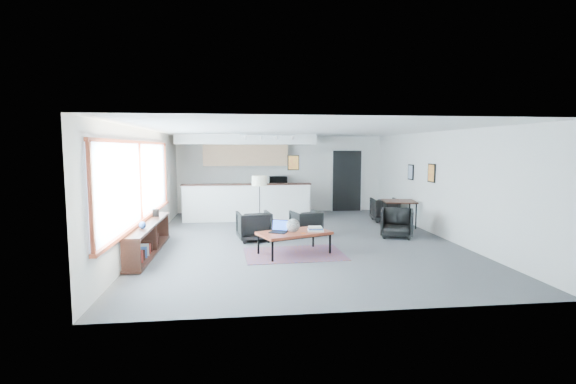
{
  "coord_description": "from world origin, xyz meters",
  "views": [
    {
      "loc": [
        -1.43,
        -9.74,
        2.18
      ],
      "look_at": [
        -0.23,
        0.4,
        1.11
      ],
      "focal_mm": 26.0,
      "sensor_mm": 36.0,
      "label": 1
    }
  ],
  "objects": [
    {
      "name": "armchair_left",
      "position": [
        -1.09,
        0.01,
        0.39
      ],
      "size": [
        0.85,
        0.81,
        0.77
      ],
      "primitive_type": "imported",
      "rotation": [
        0.0,
        0.0,
        3.3
      ],
      "color": "black",
      "rests_on": "floor"
    },
    {
      "name": "ceramic_pot",
      "position": [
        -0.35,
        -1.42,
        0.61
      ],
      "size": [
        0.28,
        0.28,
        0.28
      ],
      "rotation": [
        0.0,
        0.0,
        -0.23
      ],
      "color": "gray",
      "rests_on": "coffee_table"
    },
    {
      "name": "dining_table",
      "position": [
        3.0,
        1.34,
        0.66
      ],
      "size": [
        1.0,
        1.0,
        0.73
      ],
      "rotation": [
        0.0,
        0.0,
        -0.18
      ],
      "color": "#321911",
      "rests_on": "floor"
    },
    {
      "name": "floor_lamp",
      "position": [
        -0.88,
        1.48,
        1.25
      ],
      "size": [
        0.42,
        0.42,
        1.44
      ],
      "rotation": [
        0.0,
        0.0,
        -0.0
      ],
      "color": "black",
      "rests_on": "floor"
    },
    {
      "name": "window",
      "position": [
        -3.46,
        -0.9,
        1.46
      ],
      "size": [
        0.1,
        5.95,
        1.66
      ],
      "color": "#8CBFFF",
      "rests_on": "room"
    },
    {
      "name": "coaster",
      "position": [
        -0.15,
        -1.55,
        0.47
      ],
      "size": [
        0.11,
        0.11,
        0.01
      ],
      "rotation": [
        0.0,
        0.0,
        0.2
      ],
      "color": "#E5590C",
      "rests_on": "coffee_table"
    },
    {
      "name": "kitchenette",
      "position": [
        -1.2,
        3.71,
        1.38
      ],
      "size": [
        4.2,
        1.96,
        2.6
      ],
      "color": "white",
      "rests_on": "floor"
    },
    {
      "name": "dining_chair_far",
      "position": [
        2.9,
        2.21,
        0.33
      ],
      "size": [
        0.69,
        0.65,
        0.65
      ],
      "primitive_type": "imported",
      "rotation": [
        0.0,
        0.0,
        3.05
      ],
      "color": "black",
      "rests_on": "floor"
    },
    {
      "name": "wall_art_lower",
      "position": [
        3.47,
        0.4,
        1.55
      ],
      "size": [
        0.03,
        0.38,
        0.48
      ],
      "color": "black",
      "rests_on": "room"
    },
    {
      "name": "coffee_table",
      "position": [
        -0.31,
        -1.37,
        0.43
      ],
      "size": [
        1.62,
        1.25,
        0.47
      ],
      "rotation": [
        0.0,
        0.0,
        0.37
      ],
      "color": "maroon",
      "rests_on": "floor"
    },
    {
      "name": "room",
      "position": [
        0.0,
        0.0,
        1.3
      ],
      "size": [
        7.02,
        9.02,
        2.62
      ],
      "color": "#4D4D50",
      "rests_on": "ground"
    },
    {
      "name": "wall_art_upper",
      "position": [
        3.47,
        1.7,
        1.5
      ],
      "size": [
        0.03,
        0.34,
        0.44
      ],
      "color": "black",
      "rests_on": "room"
    },
    {
      "name": "kilim_rug",
      "position": [
        -0.31,
        -1.37,
        0.01
      ],
      "size": [
        2.08,
        1.47,
        0.01
      ],
      "rotation": [
        0.0,
        0.0,
        0.04
      ],
      "color": "#593445",
      "rests_on": "floor"
    },
    {
      "name": "track_light",
      "position": [
        -0.59,
        2.2,
        2.53
      ],
      "size": [
        1.6,
        0.07,
        0.15
      ],
      "color": "silver",
      "rests_on": "room"
    },
    {
      "name": "microwave",
      "position": [
        -0.13,
        4.15,
        1.12
      ],
      "size": [
        0.58,
        0.34,
        0.39
      ],
      "primitive_type": "imported",
      "rotation": [
        0.0,
        0.0,
        0.03
      ],
      "color": "black",
      "rests_on": "kitchenette"
    },
    {
      "name": "dining_chair_near",
      "position": [
        2.41,
        -0.04,
        0.33
      ],
      "size": [
        0.82,
        0.8,
        0.66
      ],
      "primitive_type": "imported",
      "rotation": [
        0.0,
        0.0,
        -0.39
      ],
      "color": "black",
      "rests_on": "floor"
    },
    {
      "name": "doorway",
      "position": [
        2.3,
        4.42,
        1.07
      ],
      "size": [
        1.1,
        0.12,
        2.15
      ],
      "color": "black",
      "rests_on": "room"
    },
    {
      "name": "armchair_right",
      "position": [
        0.23,
        0.51,
        0.34
      ],
      "size": [
        0.81,
        0.78,
        0.68
      ],
      "primitive_type": "imported",
      "rotation": [
        0.0,
        0.0,
        3.42
      ],
      "color": "black",
      "rests_on": "floor"
    },
    {
      "name": "console",
      "position": [
        -3.3,
        -1.05,
        0.33
      ],
      "size": [
        0.35,
        3.0,
        0.8
      ],
      "color": "#321911",
      "rests_on": "floor"
    },
    {
      "name": "laptop",
      "position": [
        -0.62,
        -1.37,
        0.54
      ],
      "size": [
        0.43,
        0.4,
        0.25
      ],
      "rotation": [
        0.0,
        0.0,
        -0.43
      ],
      "color": "black",
      "rests_on": "coffee_table"
    },
    {
      "name": "book_stack",
      "position": [
        0.13,
        -1.36,
        0.52
      ],
      "size": [
        0.34,
        0.28,
        0.1
      ],
      "rotation": [
        0.0,
        0.0,
        -0.07
      ],
      "color": "silver",
      "rests_on": "coffee_table"
    }
  ]
}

